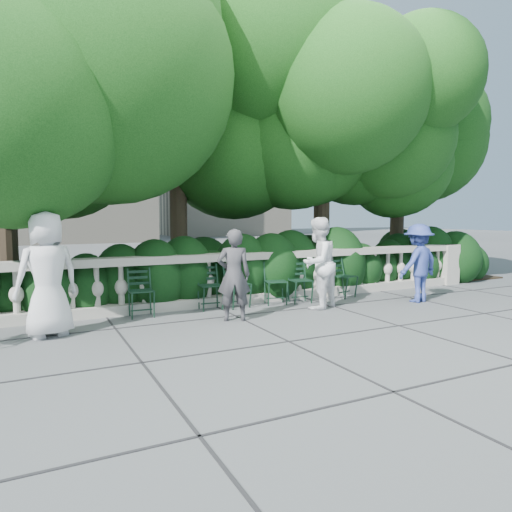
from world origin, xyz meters
name	(u,v)px	position (x,y,z in m)	size (l,w,h in m)	color
ground	(284,323)	(0.00, 0.00, 0.00)	(90.00, 90.00, 0.00)	#4B4E52
balustrade	(238,279)	(0.00, 1.80, 0.49)	(12.00, 0.44, 1.00)	#9E998E
shrub_hedge	(215,294)	(0.00, 3.00, 0.00)	(15.00, 2.60, 1.70)	black
tree_canopy	(239,115)	(0.69, 3.19, 3.96)	(15.04, 6.52, 6.78)	#3F3023
chair_a	(143,319)	(-1.96, 1.30, 0.00)	(0.44, 0.48, 0.84)	black
chair_b	(241,309)	(-0.15, 1.30, 0.00)	(0.44, 0.48, 0.84)	black
chair_c	(213,311)	(-0.70, 1.34, 0.00)	(0.44, 0.48, 0.84)	black
chair_d	(303,304)	(1.12, 1.17, 0.00)	(0.44, 0.48, 0.84)	black
chair_e	(277,306)	(0.60, 1.27, 0.00)	(0.44, 0.48, 0.84)	black
chair_f	(350,298)	(2.33, 1.26, 0.00)	(0.44, 0.48, 0.84)	black
person_businessman	(47,275)	(-3.41, 0.77, 0.89)	(0.87, 0.57, 1.78)	silver
person_woman_grey	(234,275)	(-0.65, 0.50, 0.75)	(0.55, 0.36, 1.51)	#3A393D
person_casual_man	(318,263)	(1.14, 0.71, 0.85)	(0.82, 0.64, 1.69)	white
person_older_blue	(418,263)	(3.29, 0.36, 0.78)	(1.01, 0.58, 1.56)	#304090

